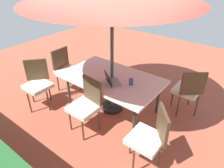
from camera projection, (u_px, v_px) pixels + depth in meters
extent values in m
cube|color=#9E4C38|center=(112.00, 108.00, 4.32)|extent=(10.00, 10.00, 0.02)
cube|color=silver|center=(112.00, 78.00, 3.95)|extent=(1.89, 1.16, 0.04)
cylinder|color=#333333|center=(158.00, 98.00, 4.01)|extent=(0.05, 0.05, 0.69)
cylinder|color=#333333|center=(96.00, 75.00, 4.84)|extent=(0.05, 0.05, 0.69)
cylinder|color=#333333|center=(134.00, 122.00, 3.43)|extent=(0.05, 0.05, 0.69)
cylinder|color=#333333|center=(69.00, 90.00, 4.26)|extent=(0.05, 0.05, 0.69)
cylinder|color=#4C4C4C|center=(112.00, 55.00, 3.70)|extent=(0.06, 0.06, 2.37)
cylinder|color=black|center=(112.00, 107.00, 4.30)|extent=(0.44, 0.44, 0.06)
cube|color=silver|center=(68.00, 71.00, 4.67)|extent=(0.46, 0.46, 0.08)
cube|color=#4C3823|center=(60.00, 58.00, 4.64)|extent=(0.04, 0.44, 0.45)
cylinder|color=#4C3823|center=(69.00, 87.00, 4.59)|extent=(0.03, 0.03, 0.45)
cylinder|color=#4C3823|center=(80.00, 81.00, 4.83)|extent=(0.03, 0.03, 0.45)
cylinder|color=#4C3823|center=(58.00, 82.00, 4.77)|extent=(0.03, 0.03, 0.45)
cylinder|color=#4C3823|center=(70.00, 76.00, 5.02)|extent=(0.03, 0.03, 0.45)
cube|color=silver|center=(84.00, 108.00, 3.51)|extent=(0.46, 0.46, 0.08)
cube|color=#4C3823|center=(92.00, 90.00, 3.50)|extent=(0.44, 0.10, 0.45)
cylinder|color=#4C3823|center=(70.00, 120.00, 3.65)|extent=(0.03, 0.03, 0.45)
cylinder|color=#4C3823|center=(83.00, 130.00, 3.43)|extent=(0.03, 0.03, 0.45)
cylinder|color=#4C3823|center=(86.00, 111.00, 3.87)|extent=(0.03, 0.03, 0.45)
cylinder|color=#4C3823|center=(99.00, 120.00, 3.65)|extent=(0.03, 0.03, 0.45)
cube|color=silver|center=(38.00, 86.00, 4.12)|extent=(0.46, 0.46, 0.08)
cube|color=#4C3823|center=(36.00, 70.00, 4.16)|extent=(0.32, 0.35, 0.45)
cylinder|color=#4C3823|center=(30.00, 103.00, 4.07)|extent=(0.03, 0.03, 0.45)
cylinder|color=#4C3823|center=(48.00, 101.00, 4.13)|extent=(0.03, 0.03, 0.45)
cylinder|color=#4C3823|center=(32.00, 93.00, 4.38)|extent=(0.03, 0.03, 0.45)
cylinder|color=#4C3823|center=(50.00, 92.00, 4.43)|extent=(0.03, 0.03, 0.45)
cube|color=silver|center=(186.00, 90.00, 3.99)|extent=(0.46, 0.46, 0.08)
cube|color=#4C3823|center=(193.00, 84.00, 3.68)|extent=(0.36, 0.31, 0.45)
cylinder|color=#4C3823|center=(190.00, 96.00, 4.29)|extent=(0.03, 0.03, 0.45)
cylinder|color=#4C3823|center=(173.00, 96.00, 4.28)|extent=(0.03, 0.03, 0.45)
cylinder|color=#4C3823|center=(196.00, 107.00, 3.98)|extent=(0.03, 0.03, 0.45)
cylinder|color=#4C3823|center=(178.00, 107.00, 3.97)|extent=(0.03, 0.03, 0.45)
cube|color=silver|center=(145.00, 139.00, 2.90)|extent=(0.46, 0.46, 0.08)
cube|color=#4C3823|center=(163.00, 125.00, 2.77)|extent=(0.31, 0.36, 0.45)
cylinder|color=#4C3823|center=(130.00, 143.00, 3.18)|extent=(0.03, 0.03, 0.45)
cylinder|color=#4C3823|center=(133.00, 163.00, 2.88)|extent=(0.03, 0.03, 0.45)
cylinder|color=#4C3823|center=(154.00, 143.00, 3.20)|extent=(0.03, 0.03, 0.45)
cylinder|color=#4C3823|center=(159.00, 162.00, 2.89)|extent=(0.03, 0.03, 0.45)
cube|color=gray|center=(114.00, 82.00, 3.76)|extent=(0.39, 0.36, 0.02)
cube|color=black|center=(108.00, 78.00, 3.67)|extent=(0.30, 0.22, 0.20)
cylinder|color=#334C99|center=(131.00, 82.00, 3.68)|extent=(0.08, 0.08, 0.12)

